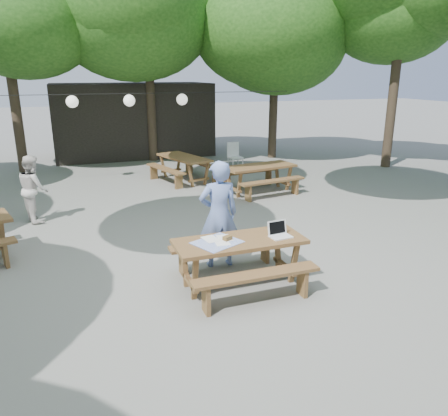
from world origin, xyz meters
name	(u,v)px	position (x,y,z in m)	size (l,w,h in m)	color
ground	(194,249)	(0.00, 0.00, 0.00)	(80.00, 80.00, 0.00)	slate
pavilion	(132,119)	(0.50, 10.50, 1.40)	(6.00, 3.00, 2.80)	black
main_picnic_table	(239,261)	(0.26, -1.62, 0.39)	(2.00, 1.58, 0.75)	brown
picnic_table_ne	(259,178)	(2.85, 3.36, 0.39)	(2.11, 1.84, 0.75)	brown
picnic_table_far_e	(184,168)	(1.24, 5.36, 0.39)	(2.06, 2.28, 0.75)	brown
woman	(219,214)	(0.21, -0.81, 0.91)	(0.67, 0.44, 1.83)	#6F87CA
second_person	(33,189)	(-2.86, 2.81, 0.74)	(0.72, 0.56, 1.48)	silver
plastic_chair	(235,161)	(3.34, 6.45, 0.26)	(0.47, 0.47, 0.90)	white
laptop	(279,232)	(0.89, -1.69, 0.81)	(0.35, 0.29, 0.24)	white
tabletop_clutter	(219,241)	(-0.06, -1.61, 0.76)	(0.82, 0.77, 0.08)	blue
paper_lanterns	(130,100)	(-0.19, 6.00, 2.40)	(9.00, 0.34, 0.38)	black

